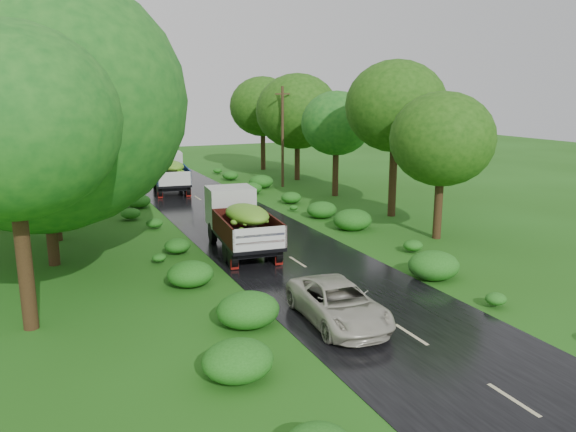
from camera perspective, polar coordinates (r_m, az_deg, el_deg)
ground at (r=17.63m, az=12.39°, el=-11.72°), size 120.00×120.00×0.00m
road at (r=21.52m, az=4.42°, el=-6.86°), size 6.50×80.00×0.02m
road_lines at (r=22.35m, az=3.19°, el=-6.06°), size 0.12×69.60×0.00m
truck_near at (r=25.59m, az=-4.93°, el=-0.26°), size 2.80×6.44×2.63m
truck_far at (r=41.62m, az=-11.94°, el=4.53°), size 2.97×6.51×2.64m
car at (r=17.91m, az=5.14°, el=-8.81°), size 2.38×4.65×1.26m
utility_pole at (r=42.33m, az=-0.56°, el=8.15°), size 1.30×0.36×7.48m
trees_left at (r=35.78m, az=-24.84°, el=10.44°), size 6.98×34.40×9.01m
trees_right at (r=40.02m, az=3.91°, el=10.18°), size 5.03×29.87×7.83m
shrubs at (r=29.31m, az=-4.02°, el=-0.86°), size 11.90×44.00×0.70m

